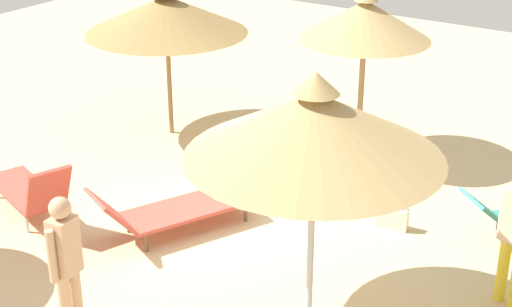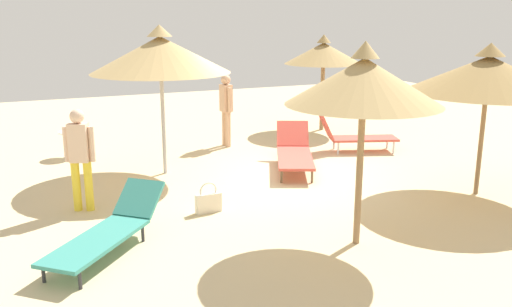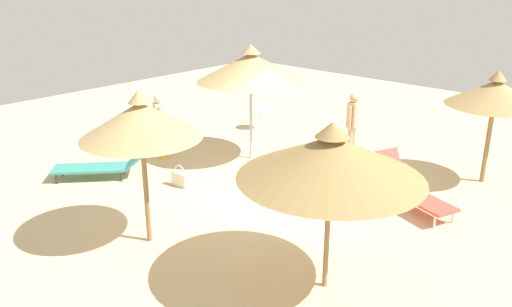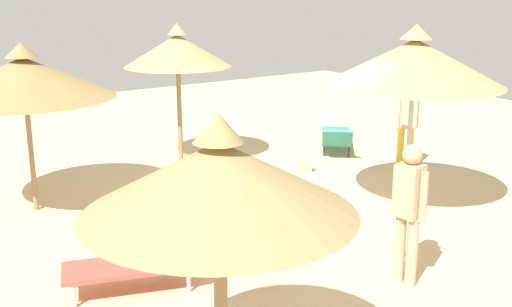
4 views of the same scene
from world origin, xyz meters
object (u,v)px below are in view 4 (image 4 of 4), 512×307
(parasol_umbrella_center, at_px, (178,51))
(lounge_chair_far_left, at_px, (336,137))
(parasol_umbrella_front, at_px, (219,179))
(handbag, at_px, (302,165))
(lounge_chair_near_left, at_px, (155,254))
(person_standing_edge, at_px, (409,206))
(parasol_umbrella_far_right, at_px, (24,77))
(person_standing_near_right, at_px, (407,121))
(lounge_chair_back, at_px, (249,210))
(parasol_umbrella_edge, at_px, (414,62))

(parasol_umbrella_center, relative_size, lounge_chair_far_left, 1.35)
(parasol_umbrella_front, bearing_deg, lounge_chair_far_left, -138.86)
(parasol_umbrella_center, height_order, lounge_chair_far_left, parasol_umbrella_center)
(handbag, bearing_deg, lounge_chair_near_left, 29.98)
(parasol_umbrella_front, bearing_deg, person_standing_edge, -166.08)
(parasol_umbrella_center, bearing_deg, handbag, 127.56)
(parasol_umbrella_center, distance_m, lounge_chair_far_left, 3.83)
(parasol_umbrella_far_right, bearing_deg, person_standing_near_right, 163.73)
(parasol_umbrella_center, bearing_deg, lounge_chair_back, 75.75)
(person_standing_near_right, distance_m, handbag, 2.14)
(lounge_chair_near_left, distance_m, person_standing_near_right, 6.24)
(parasol_umbrella_center, bearing_deg, parasol_umbrella_far_right, 17.01)
(lounge_chair_far_left, bearing_deg, parasol_umbrella_center, -18.54)
(parasol_umbrella_center, height_order, lounge_chair_near_left, parasol_umbrella_center)
(lounge_chair_back, bearing_deg, parasol_umbrella_far_right, -51.27)
(parasol_umbrella_front, distance_m, lounge_chair_back, 4.26)
(parasol_umbrella_edge, relative_size, lounge_chair_back, 1.28)
(lounge_chair_near_left, xyz_separation_m, handbag, (-4.22, -2.44, -0.23))
(parasol_umbrella_edge, xyz_separation_m, handbag, (0.09, -2.40, -2.14))
(parasol_umbrella_center, distance_m, lounge_chair_near_left, 5.46)
(parasol_umbrella_front, height_order, lounge_chair_back, parasol_umbrella_front)
(person_standing_edge, bearing_deg, person_standing_near_right, -138.70)
(lounge_chair_near_left, distance_m, handbag, 4.88)
(lounge_chair_far_left, relative_size, person_standing_near_right, 1.23)
(parasol_umbrella_center, bearing_deg, person_standing_near_right, 139.41)
(parasol_umbrella_far_right, height_order, handbag, parasol_umbrella_far_right)
(lounge_chair_near_left, relative_size, person_standing_edge, 1.14)
(parasol_umbrella_front, height_order, handbag, parasol_umbrella_front)
(parasol_umbrella_center, height_order, person_standing_edge, parasol_umbrella_center)
(parasol_umbrella_center, height_order, lounge_chair_back, parasol_umbrella_center)
(lounge_chair_back, bearing_deg, person_standing_edge, 104.50)
(parasol_umbrella_far_right, bearing_deg, parasol_umbrella_center, -162.99)
(person_standing_near_right, bearing_deg, parasol_umbrella_edge, 41.65)
(lounge_chair_far_left, height_order, lounge_chair_near_left, lounge_chair_near_left)
(lounge_chair_near_left, bearing_deg, person_standing_edge, 146.14)
(lounge_chair_far_left, height_order, person_standing_near_right, person_standing_near_right)
(lounge_chair_near_left, relative_size, lounge_chair_back, 0.86)
(lounge_chair_far_left, xyz_separation_m, person_standing_edge, (3.48, 4.93, 0.65))
(lounge_chair_back, distance_m, person_standing_edge, 2.48)
(parasol_umbrella_edge, xyz_separation_m, lounge_chair_near_left, (4.31, 0.03, -1.90))
(parasol_umbrella_edge, height_order, parasol_umbrella_far_right, parasol_umbrella_edge)
(parasol_umbrella_far_right, relative_size, lounge_chair_near_left, 1.39)
(lounge_chair_back, bearing_deg, lounge_chair_far_left, -147.48)
(parasol_umbrella_edge, bearing_deg, parasol_umbrella_front, 26.01)
(parasol_umbrella_center, xyz_separation_m, person_standing_edge, (0.33, 5.99, -1.25))
(parasol_umbrella_center, relative_size, person_standing_near_right, 1.67)
(lounge_chair_far_left, distance_m, handbag, 1.89)
(person_standing_edge, bearing_deg, handbag, -114.08)
(lounge_chair_back, height_order, person_standing_edge, person_standing_edge)
(parasol_umbrella_far_right, distance_m, person_standing_edge, 5.86)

